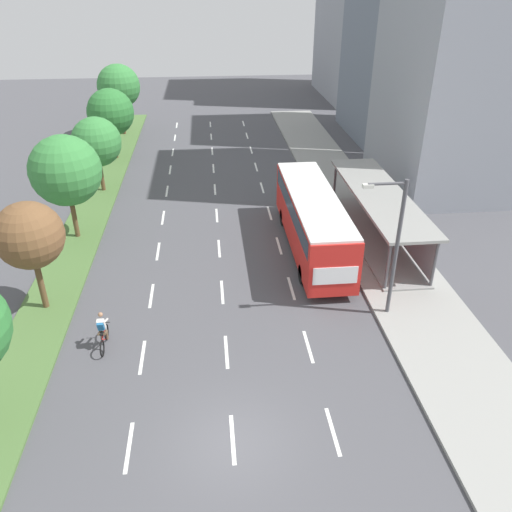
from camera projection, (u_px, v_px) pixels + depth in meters
The scene contains 18 objects.
ground_plane at pixel (233, 443), 17.21m from camera, with size 140.00×140.00×0.00m, color #4C4C51.
median_strip at pixel (92, 211), 33.85m from camera, with size 2.60×52.00×0.12m, color #4C7038.
sidewalk_right at pixel (349, 201), 35.32m from camera, with size 4.50×52.00×0.15m, color gray.
lane_divider_left at pixel (163, 217), 33.04m from camera, with size 0.14×48.15×0.01m.
lane_divider_center at pixel (217, 215), 33.34m from camera, with size 0.14×48.15×0.01m.
lane_divider_right at pixel (270, 213), 33.64m from camera, with size 0.14×48.15×0.01m.
bus_shelter at pixel (382, 211), 29.40m from camera, with size 2.90×12.03×2.86m.
bus at pixel (312, 217), 28.23m from camera, with size 2.54×11.29×3.37m.
cyclist at pixel (103, 332), 21.25m from camera, with size 0.46×1.82×1.71m.
median_tree_second at pixel (29, 236), 22.22m from camera, with size 3.04×3.04×5.29m.
median_tree_third at pixel (66, 171), 28.48m from camera, with size 4.01×4.01×6.12m.
median_tree_fourth at pixel (96, 142), 35.22m from camera, with size 3.44×3.44×5.27m.
median_tree_fifth at pixel (111, 112), 41.50m from camera, with size 3.80×3.80×5.74m.
median_tree_farthest at pixel (119, 86), 47.58m from camera, with size 3.98×3.98×6.52m.
streetlight at pixel (394, 240), 21.82m from camera, with size 1.91×0.24×6.50m.
building_near_right at pixel (462, 18), 33.08m from camera, with size 7.64×11.32×22.73m, color #8E939E.
building_mid_right at pixel (416, 23), 45.34m from camera, with size 10.56×11.14×19.97m, color slate.
building_far_right at pixel (378, 4), 60.65m from camera, with size 11.92×15.35×21.40m, color #8E939E.
Camera 1 is at (-0.37, -11.93, 13.96)m, focal length 35.58 mm.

